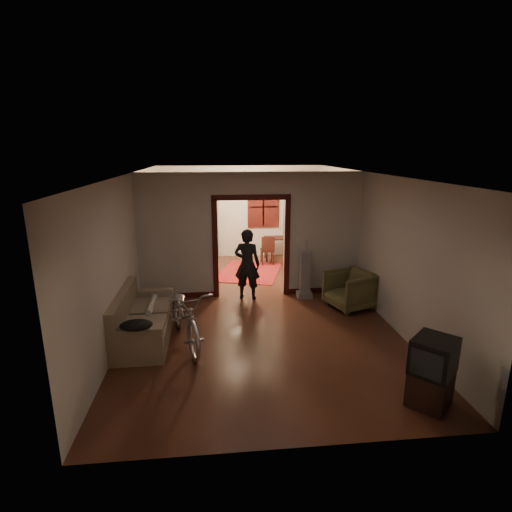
{
  "coord_description": "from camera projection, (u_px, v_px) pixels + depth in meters",
  "views": [
    {
      "loc": [
        -0.81,
        -7.98,
        3.27
      ],
      "look_at": [
        0.0,
        -0.3,
        1.2
      ],
      "focal_mm": 28.0,
      "sensor_mm": 36.0,
      "label": 1
    }
  ],
  "objects": [
    {
      "name": "armchair",
      "position": [
        350.0,
        290.0,
        8.42
      ],
      "size": [
        1.11,
        1.09,
        0.8
      ],
      "primitive_type": "imported",
      "rotation": [
        0.0,
        0.0,
        -1.24
      ],
      "color": "brown",
      "rests_on": "floor"
    },
    {
      "name": "jacket",
      "position": [
        136.0,
        325.0,
        6.07
      ],
      "size": [
        0.49,
        0.37,
        0.14
      ],
      "primitive_type": "ellipsoid",
      "color": "black",
      "rests_on": "sofa"
    },
    {
      "name": "chandelier",
      "position": [
        245.0,
        186.0,
        10.38
      ],
      "size": [
        0.24,
        0.24,
        0.24
      ],
      "primitive_type": "sphere",
      "color": "#FFE0A5",
      "rests_on": "ceiling"
    },
    {
      "name": "bicycle",
      "position": [
        185.0,
        315.0,
        6.84
      ],
      "size": [
        1.22,
        2.11,
        1.05
      ],
      "primitive_type": "imported",
      "rotation": [
        0.0,
        0.0,
        0.28
      ],
      "color": "silver",
      "rests_on": "floor"
    },
    {
      "name": "globe",
      "position": [
        200.0,
        196.0,
        11.76
      ],
      "size": [
        0.25,
        0.25,
        0.25
      ],
      "primitive_type": "sphere",
      "color": "#1E5972",
      "rests_on": "locker"
    },
    {
      "name": "partition_wall",
      "position": [
        251.0,
        235.0,
        8.95
      ],
      "size": [
        5.0,
        0.14,
        2.8
      ],
      "primitive_type": "cube",
      "color": "beige",
      "rests_on": "floor"
    },
    {
      "name": "locker",
      "position": [
        201.0,
        227.0,
        12.0
      ],
      "size": [
        1.05,
        0.65,
        2.0
      ],
      "primitive_type": "cube",
      "rotation": [
        0.0,
        0.0,
        -0.1
      ],
      "color": "#233620",
      "rests_on": "floor"
    },
    {
      "name": "far_window",
      "position": [
        263.0,
        207.0,
        12.3
      ],
      "size": [
        0.98,
        0.06,
        1.28
      ],
      "primitive_type": "cube",
      "color": "black",
      "rests_on": "wall_back"
    },
    {
      "name": "light_switch",
      "position": [
        298.0,
        242.0,
        9.02
      ],
      "size": [
        0.08,
        0.01,
        0.12
      ],
      "primitive_type": "cube",
      "color": "silver",
      "rests_on": "partition_wall"
    },
    {
      "name": "desk_chair",
      "position": [
        267.0,
        250.0,
        11.63
      ],
      "size": [
        0.42,
        0.42,
        0.85
      ],
      "primitive_type": "cube",
      "rotation": [
        0.0,
        0.0,
        0.11
      ],
      "color": "black",
      "rests_on": "floor"
    },
    {
      "name": "oriental_rug",
      "position": [
        249.0,
        272.0,
        10.97
      ],
      "size": [
        2.05,
        2.38,
        0.02
      ],
      "primitive_type": "cube",
      "rotation": [
        0.0,
        0.0,
        -0.29
      ],
      "color": "maroon",
      "rests_on": "floor"
    },
    {
      "name": "wall_left",
      "position": [
        130.0,
        246.0,
        7.98
      ],
      "size": [
        0.02,
        8.5,
        2.8
      ],
      "primitive_type": "cube",
      "color": "beige",
      "rests_on": "floor"
    },
    {
      "name": "wall_right",
      "position": [
        371.0,
        240.0,
        8.48
      ],
      "size": [
        0.02,
        8.5,
        2.8
      ],
      "primitive_type": "cube",
      "color": "beige",
      "rests_on": "floor"
    },
    {
      "name": "person",
      "position": [
        247.0,
        264.0,
        8.85
      ],
      "size": [
        0.67,
        0.54,
        1.6
      ],
      "primitive_type": "imported",
      "rotation": [
        0.0,
        0.0,
        2.83
      ],
      "color": "black",
      "rests_on": "floor"
    },
    {
      "name": "floor",
      "position": [
        255.0,
        306.0,
        8.59
      ],
      "size": [
        5.0,
        8.5,
        0.01
      ],
      "primitive_type": "cube",
      "color": "#3A1B12",
      "rests_on": "ground"
    },
    {
      "name": "crt_tv",
      "position": [
        434.0,
        356.0,
        5.12
      ],
      "size": [
        0.73,
        0.73,
        0.47
      ],
      "primitive_type": "cube",
      "rotation": [
        0.0,
        0.0,
        0.75
      ],
      "color": "black",
      "rests_on": "tv_stand"
    },
    {
      "name": "sofa",
      "position": [
        144.0,
        316.0,
        7.0
      ],
      "size": [
        0.88,
        1.93,
        0.89
      ],
      "primitive_type": "cube",
      "rotation": [
        0.0,
        0.0,
        0.01
      ],
      "color": "#766A4F",
      "rests_on": "floor"
    },
    {
      "name": "rolled_paper",
      "position": [
        152.0,
        304.0,
        7.27
      ],
      "size": [
        0.1,
        0.81,
        0.1
      ],
      "primitive_type": "cylinder",
      "rotation": [
        1.57,
        0.0,
        0.0
      ],
      "color": "beige",
      "rests_on": "sofa"
    },
    {
      "name": "wall_back",
      "position": [
        241.0,
        212.0,
        12.31
      ],
      "size": [
        5.0,
        0.02,
        2.8
      ],
      "primitive_type": "cube",
      "color": "beige",
      "rests_on": "floor"
    },
    {
      "name": "tv_stand",
      "position": [
        430.0,
        388.0,
        5.24
      ],
      "size": [
        0.7,
        0.7,
        0.47
      ],
      "primitive_type": "cube",
      "rotation": [
        0.0,
        0.0,
        0.75
      ],
      "color": "black",
      "rests_on": "floor"
    },
    {
      "name": "ceiling",
      "position": [
        254.0,
        174.0,
        7.87
      ],
      "size": [
        5.0,
        8.5,
        0.01
      ],
      "primitive_type": "cube",
      "color": "white",
      "rests_on": "floor"
    },
    {
      "name": "desk",
      "position": [
        280.0,
        248.0,
        12.18
      ],
      "size": [
        1.02,
        0.74,
        0.68
      ],
      "primitive_type": "cube",
      "rotation": [
        0.0,
        0.0,
        -0.26
      ],
      "color": "black",
      "rests_on": "floor"
    },
    {
      "name": "vacuum",
      "position": [
        305.0,
        275.0,
        8.95
      ],
      "size": [
        0.37,
        0.31,
        1.09
      ],
      "primitive_type": "cube",
      "rotation": [
        0.0,
        0.0,
        0.15
      ],
      "color": "gray",
      "rests_on": "floor"
    },
    {
      "name": "door_casing",
      "position": [
        251.0,
        248.0,
        9.03
      ],
      "size": [
        1.74,
        0.2,
        2.32
      ],
      "primitive_type": "cube",
      "color": "#3A100D",
      "rests_on": "floor"
    }
  ]
}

